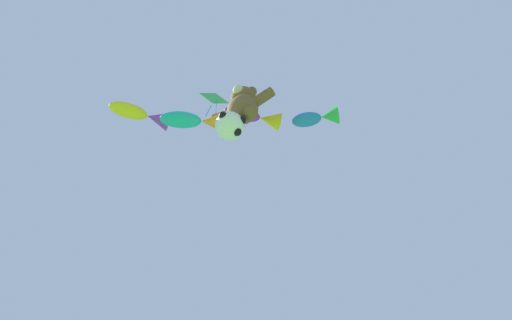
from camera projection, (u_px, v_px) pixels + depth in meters
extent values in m
ellipsoid|color=brown|center=(243.00, 109.00, 13.86)|extent=(1.13, 0.97, 1.38)
sphere|color=brown|center=(244.00, 99.00, 14.76)|extent=(0.95, 0.95, 0.95)
sphere|color=beige|center=(238.00, 90.00, 14.52)|extent=(0.40, 0.40, 0.40)
sphere|color=brown|center=(236.00, 99.00, 15.16)|extent=(0.39, 0.39, 0.39)
cylinder|color=brown|center=(223.00, 117.00, 14.25)|extent=(0.82, 0.37, 0.64)
sphere|color=brown|center=(234.00, 121.00, 13.36)|extent=(0.51, 0.51, 0.51)
sphere|color=brown|center=(252.00, 92.00, 15.01)|extent=(0.39, 0.39, 0.39)
cylinder|color=brown|center=(264.00, 97.00, 13.89)|extent=(0.82, 0.37, 0.64)
sphere|color=brown|center=(250.00, 113.00, 13.22)|extent=(0.51, 0.51, 0.51)
sphere|color=white|center=(230.00, 126.00, 13.08)|extent=(0.98, 0.98, 0.98)
sphere|color=black|center=(242.00, 120.00, 12.98)|extent=(0.27, 0.27, 0.27)
sphere|color=black|center=(232.00, 131.00, 13.51)|extent=(0.27, 0.27, 0.27)
sphere|color=black|center=(223.00, 116.00, 12.82)|extent=(0.27, 0.27, 0.27)
sphere|color=black|center=(237.00, 132.00, 12.78)|extent=(0.27, 0.27, 0.27)
ellipsoid|color=blue|center=(307.00, 120.00, 14.18)|extent=(1.16, 0.82, 0.45)
cone|color=green|center=(330.00, 116.00, 14.12)|extent=(0.75, 0.81, 0.67)
sphere|color=black|center=(297.00, 120.00, 14.32)|extent=(0.12, 0.12, 0.12)
ellipsoid|color=purple|center=(242.00, 114.00, 14.77)|extent=(1.40, 1.31, 0.47)
cone|color=yellow|center=(270.00, 120.00, 14.89)|extent=(1.02, 1.02, 0.70)
sphere|color=black|center=(231.00, 110.00, 14.83)|extent=(0.12, 0.12, 0.12)
ellipsoid|color=#19ADB2|center=(181.00, 120.00, 14.07)|extent=(1.57, 1.27, 0.52)
cone|color=orange|center=(213.00, 122.00, 14.11)|extent=(1.08, 1.07, 0.76)
sphere|color=black|center=(168.00, 117.00, 14.18)|extent=(0.13, 0.13, 0.13)
ellipsoid|color=yellow|center=(128.00, 111.00, 14.62)|extent=(1.42, 1.41, 0.49)
cone|color=purple|center=(158.00, 119.00, 14.78)|extent=(1.06, 1.06, 0.71)
sphere|color=black|center=(117.00, 106.00, 14.66)|extent=(0.13, 0.13, 0.13)
cube|color=green|center=(214.00, 98.00, 17.51)|extent=(0.95, 1.02, 1.37)
cylinder|color=blue|center=(209.00, 111.00, 16.55)|extent=(0.03, 0.17, 1.46)
cylinder|color=blue|center=(216.00, 106.00, 16.54)|extent=(0.03, 0.18, 1.31)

